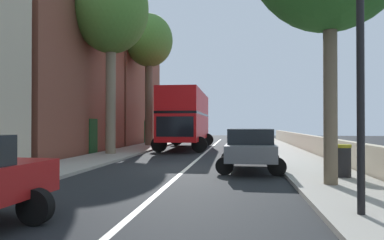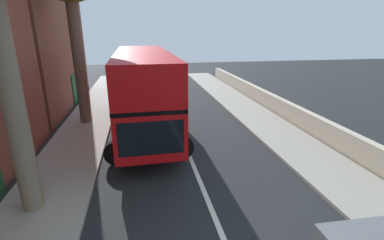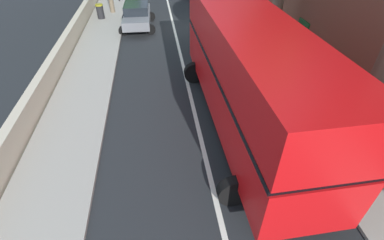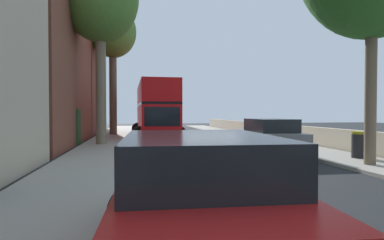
% 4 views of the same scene
% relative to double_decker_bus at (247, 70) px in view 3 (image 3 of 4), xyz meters
% --- Properties ---
extents(ground_plane, '(84.00, 84.00, 0.00)m').
position_rel_double_decker_bus_xyz_m(ground_plane, '(1.70, -11.37, -2.35)').
color(ground_plane, black).
extents(road_centre_line, '(0.16, 54.00, 0.01)m').
position_rel_double_decker_bus_xyz_m(road_centre_line, '(1.70, -11.37, -2.35)').
color(road_centre_line, silver).
rests_on(road_centre_line, ground).
extents(sidewalk_left, '(2.60, 60.00, 0.12)m').
position_rel_double_decker_bus_xyz_m(sidewalk_left, '(-3.20, -11.37, -2.29)').
color(sidewalk_left, '#9E998E').
rests_on(sidewalk_left, ground).
extents(sidewalk_right, '(2.60, 60.00, 0.12)m').
position_rel_double_decker_bus_xyz_m(sidewalk_right, '(6.60, -11.37, -2.29)').
color(sidewalk_right, '#9E998E').
rests_on(sidewalk_right, ground).
extents(boundary_wall_right, '(0.36, 54.00, 1.09)m').
position_rel_double_decker_bus_xyz_m(boundary_wall_right, '(8.15, -11.37, -1.81)').
color(boundary_wall_right, beige).
rests_on(boundary_wall_right, ground).
extents(double_decker_bus, '(3.69, 10.38, 4.06)m').
position_rel_double_decker_bus_xyz_m(double_decker_bus, '(0.00, 0.00, 0.00)').
color(double_decker_bus, red).
rests_on(double_decker_bus, ground).
extents(parked_car_grey_right_1, '(2.50, 4.39, 1.61)m').
position_rel_double_decker_bus_xyz_m(parked_car_grey_right_1, '(4.20, -11.59, -1.44)').
color(parked_car_grey_right_1, slate).
rests_on(parked_car_grey_right_1, ground).
extents(litter_bin_right, '(0.55, 0.55, 1.02)m').
position_rel_double_decker_bus_xyz_m(litter_bin_right, '(7.00, -13.63, -1.72)').
color(litter_bin_right, black).
rests_on(litter_bin_right, sidewalk_right).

